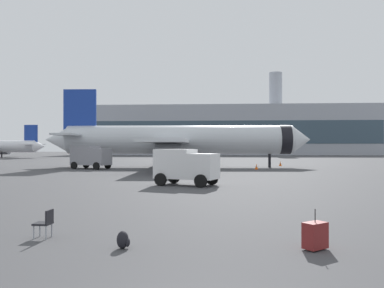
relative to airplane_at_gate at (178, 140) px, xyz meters
name	(u,v)px	position (x,y,z in m)	size (l,w,h in m)	color
airplane_at_gate	(178,140)	(0.00, 0.00, 0.00)	(35.72, 32.17, 10.50)	silver
service_truck	(91,156)	(-10.43, -4.65, -2.05)	(5.26, 3.82, 2.90)	gray
cargo_van	(186,165)	(3.15, -24.80, -2.21)	(4.82, 3.55, 2.60)	white
safety_cone_near	(72,164)	(-15.00, 1.25, -3.35)	(0.44, 0.44, 0.63)	#F2590C
safety_cone_mid	(256,167)	(10.05, -4.28, -3.32)	(0.44, 0.44, 0.68)	#F2590C
safety_cone_far	(160,162)	(-3.65, 8.26, -3.27)	(0.44, 0.44, 0.79)	#F2590C
safety_cone_outer	(280,163)	(14.29, 4.82, -3.32)	(0.44, 0.44, 0.69)	#F2590C
rolling_suitcase	(315,235)	(8.15, -42.34, -3.27)	(0.75, 0.71, 1.10)	maroon
traveller_backpack	(123,240)	(2.95, -42.57, -3.42)	(0.36, 0.40, 0.48)	black
gate_chair	(45,222)	(0.28, -41.51, -3.16)	(0.50, 0.50, 0.86)	black
terminal_building	(230,131)	(9.22, 86.72, 4.63)	(99.84, 24.09, 28.40)	#9EA3AD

